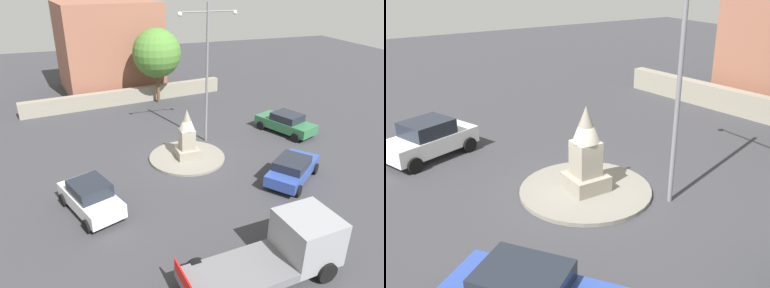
{
  "view_description": "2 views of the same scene",
  "coord_description": "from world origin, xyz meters",
  "views": [
    {
      "loc": [
        6.26,
        19.25,
        10.42
      ],
      "look_at": [
        -0.01,
        0.94,
        1.39
      ],
      "focal_mm": 33.99,
      "sensor_mm": 36.0,
      "label": 1
    },
    {
      "loc": [
        -12.11,
        7.81,
        7.67
      ],
      "look_at": [
        0.89,
        -0.24,
        1.5
      ],
      "focal_mm": 42.43,
      "sensor_mm": 36.0,
      "label": 2
    }
  ],
  "objects": [
    {
      "name": "stone_boundary_wall",
      "position": [
        1.6,
        -11.97,
        0.64
      ],
      "size": [
        17.91,
        3.08,
        1.28
      ],
      "primitive_type": "cube",
      "rotation": [
        0.0,
        0.0,
        6.42
      ],
      "color": "gray",
      "rests_on": "ground"
    },
    {
      "name": "monument",
      "position": [
        0.0,
        0.0,
        1.5
      ],
      "size": [
        1.35,
        1.35,
        3.08
      ],
      "color": "gray",
      "rests_on": "traffic_island"
    },
    {
      "name": "streetlamp",
      "position": [
        -2.06,
        -2.12,
        5.37
      ],
      "size": [
        3.81,
        0.28,
        9.0
      ],
      "color": "slate",
      "rests_on": "ground"
    },
    {
      "name": "car_white_far_side",
      "position": [
        6.11,
        3.85,
        0.82
      ],
      "size": [
        3.02,
        4.23,
        1.61
      ],
      "color": "silver",
      "rests_on": "ground"
    },
    {
      "name": "ground_plane",
      "position": [
        0.0,
        0.0,
        0.0
      ],
      "size": [
        80.0,
        80.0,
        0.0
      ],
      "primitive_type": "plane",
      "color": "#38383D"
    },
    {
      "name": "traffic_island",
      "position": [
        0.0,
        0.0,
        0.07
      ],
      "size": [
        4.71,
        4.71,
        0.14
      ],
      "primitive_type": "cylinder",
      "color": "gray",
      "rests_on": "ground"
    }
  ]
}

